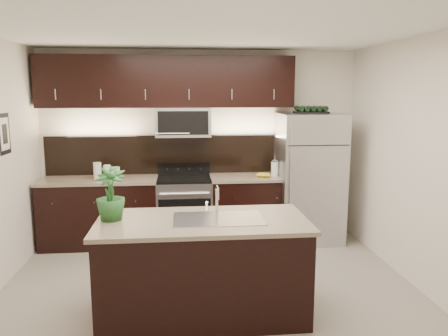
% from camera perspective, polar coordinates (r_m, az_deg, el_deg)
% --- Properties ---
extents(ground, '(4.50, 4.50, 0.00)m').
position_cam_1_polar(ground, '(4.81, -1.78, -16.14)').
color(ground, gray).
rests_on(ground, ground).
extents(room_walls, '(4.52, 4.02, 2.71)m').
position_cam_1_polar(room_walls, '(4.30, -3.35, 4.35)').
color(room_walls, silver).
rests_on(room_walls, ground).
extents(counter_run, '(3.51, 0.65, 0.94)m').
position_cam_1_polar(counter_run, '(6.22, -7.08, -5.48)').
color(counter_run, black).
rests_on(counter_run, ground).
extents(upper_fixtures, '(3.49, 0.40, 1.66)m').
position_cam_1_polar(upper_fixtures, '(6.15, -7.13, 10.08)').
color(upper_fixtures, black).
rests_on(upper_fixtures, counter_run).
extents(island, '(1.96, 0.96, 0.94)m').
position_cam_1_polar(island, '(4.24, -2.76, -12.80)').
color(island, black).
rests_on(island, ground).
extents(sink_faucet, '(0.84, 0.50, 0.28)m').
position_cam_1_polar(sink_faucet, '(4.10, -0.72, -6.43)').
color(sink_faucet, silver).
rests_on(sink_faucet, island).
extents(refrigerator, '(0.88, 0.79, 1.82)m').
position_cam_1_polar(refrigerator, '(6.32, 11.01, -1.25)').
color(refrigerator, '#B2B2B7').
rests_on(refrigerator, ground).
extents(wine_rack, '(0.45, 0.28, 0.10)m').
position_cam_1_polar(wine_rack, '(6.21, 11.30, 7.45)').
color(wine_rack, black).
rests_on(wine_rack, refrigerator).
extents(plant, '(0.30, 0.30, 0.49)m').
position_cam_1_polar(plant, '(4.15, -14.63, -3.30)').
color(plant, '#225523').
rests_on(plant, island).
extents(canisters, '(0.35, 0.11, 0.23)m').
position_cam_1_polar(canisters, '(6.14, -15.31, -0.48)').
color(canisters, silver).
rests_on(canisters, counter_run).
extents(french_press, '(0.11, 0.11, 0.31)m').
position_cam_1_polar(french_press, '(6.18, 6.64, -0.00)').
color(french_press, silver).
rests_on(french_press, counter_run).
extents(bananas, '(0.24, 0.21, 0.06)m').
position_cam_1_polar(bananas, '(6.13, 4.70, -0.86)').
color(bananas, gold).
rests_on(bananas, counter_run).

